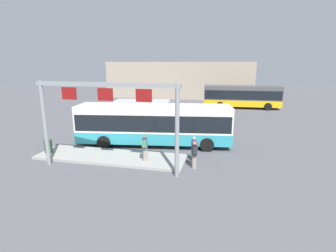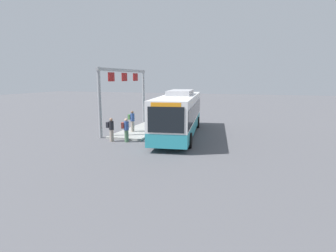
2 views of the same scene
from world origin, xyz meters
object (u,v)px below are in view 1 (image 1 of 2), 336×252
at_px(bus_main, 154,122).
at_px(person_boarding, 194,154).
at_px(person_waiting_near, 194,149).
at_px(trash_bin, 48,146).
at_px(bus_background_left, 242,95).
at_px(person_waiting_mid, 145,147).

distance_m(bus_main, person_boarding, 5.41).
xyz_separation_m(person_waiting_near, trash_bin, (-9.96, -0.89, -0.28)).
height_order(bus_background_left, person_boarding, bus_background_left).
distance_m(bus_main, bus_background_left, 20.22).
bearing_deg(person_waiting_near, person_waiting_mid, 84.04).
distance_m(bus_background_left, person_waiting_near, 22.05).
xyz_separation_m(bus_background_left, person_waiting_near, (-3.89, -21.68, -0.89)).
bearing_deg(trash_bin, person_waiting_near, 5.11).
bearing_deg(person_boarding, bus_background_left, -22.60).
height_order(bus_main, trash_bin, bus_main).
xyz_separation_m(bus_main, person_waiting_near, (3.45, -2.84, -0.92)).
distance_m(bus_background_left, person_boarding, 23.08).
bearing_deg(person_waiting_mid, trash_bin, 80.13).
bearing_deg(bus_main, bus_background_left, 60.38).
bearing_deg(bus_background_left, person_waiting_mid, -109.88).
bearing_deg(trash_bin, person_boarding, -1.07).
xyz_separation_m(person_boarding, person_waiting_near, (-0.16, 1.08, 0.00)).
bearing_deg(trash_bin, person_waiting_mid, -0.39).
relative_size(bus_background_left, person_boarding, 6.22).
height_order(person_waiting_near, trash_bin, person_waiting_near).
xyz_separation_m(person_waiting_near, person_waiting_mid, (-2.98, -0.94, 0.16)).
relative_size(person_waiting_near, trash_bin, 1.86).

